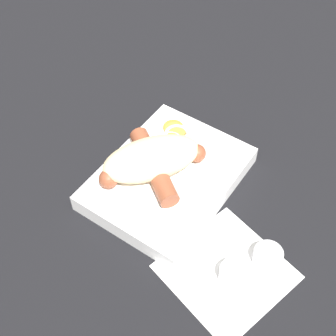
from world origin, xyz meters
TOP-DOWN VIEW (x-y plane):
  - ground_plane at (0.00, 0.00)m, footprint 3.00×3.00m
  - food_tray at (0.00, 0.00)m, footprint 0.24×0.18m
  - bread_roll at (-0.01, 0.02)m, footprint 0.17×0.15m
  - sausage at (-0.01, 0.02)m, footprint 0.15×0.13m
  - pickled_veggies at (0.07, 0.04)m, footprint 0.07×0.06m
  - napkin at (-0.08, -0.15)m, footprint 0.18×0.18m
  - condiment_cup_near at (-0.08, -0.16)m, footprint 0.04×0.04m
  - condiment_cup_far at (-0.03, -0.19)m, footprint 0.04×0.04m

SIDE VIEW (x-z plane):
  - ground_plane at x=0.00m, z-range 0.00..0.00m
  - napkin at x=-0.08m, z-range 0.00..0.00m
  - condiment_cup_near at x=-0.08m, z-range 0.00..0.02m
  - condiment_cup_far at x=-0.03m, z-range 0.00..0.02m
  - food_tray at x=0.00m, z-range 0.00..0.03m
  - pickled_veggies at x=0.07m, z-range 0.03..0.04m
  - sausage at x=-0.01m, z-range 0.03..0.06m
  - bread_roll at x=-0.01m, z-range 0.03..0.08m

